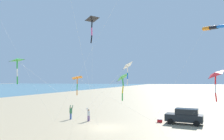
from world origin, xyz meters
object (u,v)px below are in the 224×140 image
object	(u,v)px
cooler_box	(160,121)
kite_delta_yellow_midlevel	(17,61)
kite_delta_small_distant	(122,78)
person_child_green_jacket	(71,112)
kite_windsock_long_streamer_right	(216,27)
kite_delta_blue_topmost	(92,19)
person_adult_flyer	(89,114)
parked_car	(185,116)
kite_delta_rainbow_low_near	(215,75)
kite_delta_magenta_far_left	(77,78)
kite_delta_striped_overhead	(126,66)

from	to	relation	value
cooler_box	kite_delta_yellow_midlevel	bearing A→B (deg)	53.98
kite_delta_small_distant	kite_delta_yellow_midlevel	size ratio (longest dim) A/B	0.94
cooler_box	kite_delta_yellow_midlevel	distance (m)	18.10
person_child_green_jacket	kite_delta_yellow_midlevel	size ratio (longest dim) A/B	0.17
kite_delta_yellow_midlevel	kite_delta_small_distant	bearing A→B (deg)	-150.39
kite_windsock_long_streamer_right	kite_delta_blue_topmost	bearing A→B (deg)	8.89
person_adult_flyer	kite_delta_yellow_midlevel	world-z (taller)	kite_delta_yellow_midlevel
parked_car	kite_delta_small_distant	distance (m)	11.45
kite_delta_blue_topmost	kite_delta_small_distant	bearing A→B (deg)	145.46
kite_delta_rainbow_low_near	parked_car	bearing A→B (deg)	-72.45
kite_delta_magenta_far_left	kite_delta_blue_topmost	xyz separation A→B (m)	(0.77, -4.71, 6.54)
kite_delta_magenta_far_left	person_adult_flyer	bearing A→B (deg)	-71.01
cooler_box	person_adult_flyer	size ratio (longest dim) A/B	0.37
parked_car	person_adult_flyer	distance (m)	11.96
kite_delta_yellow_midlevel	kite_delta_striped_overhead	size ratio (longest dim) A/B	1.11
parked_car	cooler_box	xyz separation A→B (m)	(2.98, -0.11, -0.74)
parked_car	kite_delta_blue_topmost	world-z (taller)	kite_delta_blue_topmost
person_adult_flyer	kite_delta_striped_overhead	world-z (taller)	kite_delta_striped_overhead
kite_delta_small_distant	kite_delta_magenta_far_left	distance (m)	3.95
cooler_box	kite_delta_small_distant	size ratio (longest dim) A/B	0.06
person_adult_flyer	kite_delta_striped_overhead	distance (m)	14.65
cooler_box	kite_delta_rainbow_low_near	xyz separation A→B (m)	(-5.48, 8.01, 5.49)
person_adult_flyer	kite_delta_striped_overhead	size ratio (longest dim) A/B	0.17
kite_delta_blue_topmost	person_child_green_jacket	bearing A→B (deg)	-41.63
parked_car	kite_delta_small_distant	world-z (taller)	kite_delta_small_distant
cooler_box	person_adult_flyer	world-z (taller)	person_adult_flyer
person_adult_flyer	kite_delta_small_distant	xyz separation A→B (m)	(-6.59, 7.11, 4.58)
kite_delta_rainbow_low_near	kite_windsock_long_streamer_right	bearing A→B (deg)	-99.87
cooler_box	kite_delta_blue_topmost	size ratio (longest dim) A/B	0.05
person_child_green_jacket	kite_delta_rainbow_low_near	size ratio (longest dim) A/B	0.17
person_adult_flyer	parked_car	bearing A→B (deg)	-170.26
kite_windsock_long_streamer_right	kite_delta_rainbow_low_near	distance (m)	6.14
person_adult_flyer	cooler_box	bearing A→B (deg)	-166.39
kite_delta_small_distant	kite_delta_blue_topmost	xyz separation A→B (m)	(4.32, -2.97, 6.48)
kite_delta_yellow_midlevel	kite_delta_blue_topmost	bearing A→B (deg)	-114.63
kite_delta_small_distant	kite_delta_striped_overhead	bearing A→B (deg)	110.53
kite_windsock_long_streamer_right	kite_delta_striped_overhead	size ratio (longest dim) A/B	1.12
kite_delta_magenta_far_left	kite_delta_striped_overhead	bearing A→B (deg)	156.50
kite_delta_magenta_far_left	kite_delta_rainbow_low_near	world-z (taller)	kite_delta_rainbow_low_near
kite_delta_small_distant	kite_delta_striped_overhead	xyz separation A→B (m)	(-1.47, 3.92, 0.72)
person_child_green_jacket	kite_delta_small_distant	xyz separation A→B (m)	(-9.41, 7.49, 4.48)
kite_delta_yellow_midlevel	kite_delta_blue_topmost	size ratio (longest dim) A/B	0.90
person_adult_flyer	person_child_green_jacket	bearing A→B (deg)	-7.70
kite_delta_rainbow_low_near	kite_delta_small_distant	bearing A→B (deg)	9.10
kite_delta_small_distant	kite_delta_magenta_far_left	bearing A→B (deg)	26.07
person_adult_flyer	kite_windsock_long_streamer_right	size ratio (longest dim) A/B	0.15
kite_delta_small_distant	kite_windsock_long_streamer_right	size ratio (longest dim) A/B	0.93
kite_delta_blue_topmost	kite_delta_yellow_midlevel	bearing A→B (deg)	65.37
kite_delta_rainbow_low_near	kite_delta_striped_overhead	size ratio (longest dim) A/B	1.09
kite_delta_rainbow_low_near	kite_delta_magenta_far_left	bearing A→B (deg)	14.79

